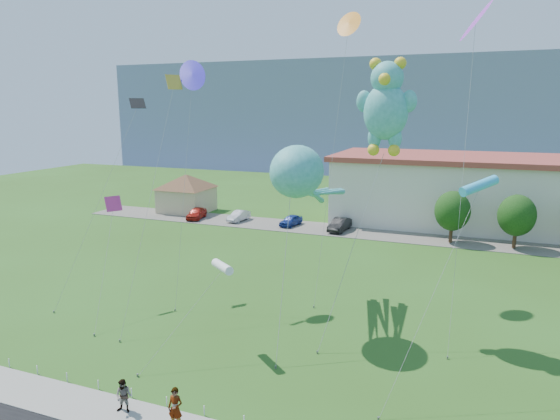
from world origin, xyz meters
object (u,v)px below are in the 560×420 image
object	(u,v)px
parked_car_red	(196,213)
parked_car_black	(340,225)
teddy_bear_kite	(386,104)
pavilion	(186,189)
pedestrian_left	(175,408)
pedestrian_right	(124,396)
parked_car_silver	(239,216)
parked_car_blue	(291,220)
octopus_kite	(303,180)

from	to	relation	value
parked_car_red	parked_car_black	distance (m)	18.41
teddy_bear_kite	parked_car_black	bearing A→B (deg)	110.09
pavilion	pedestrian_left	bearing A→B (deg)	-59.05
pedestrian_left	pedestrian_right	bearing A→B (deg)	173.77
teddy_bear_kite	parked_car_silver	bearing A→B (deg)	132.14
pavilion	pedestrian_right	distance (m)	45.89
pavilion	teddy_bear_kite	xyz separation A→B (m)	(30.51, -26.50, 10.93)
parked_car_red	pedestrian_left	bearing A→B (deg)	-70.72
pedestrian_right	parked_car_black	bearing A→B (deg)	79.99
pavilion	teddy_bear_kite	distance (m)	41.87
parked_car_blue	teddy_bear_kite	world-z (taller)	teddy_bear_kite
parked_car_black	octopus_kite	distance (m)	26.16
parked_car_silver	octopus_kite	size ratio (longest dim) A/B	0.31
pedestrian_right	octopus_kite	bearing A→B (deg)	62.40
pavilion	parked_car_black	bearing A→B (deg)	-8.44
pedestrian_left	pedestrian_right	xyz separation A→B (m)	(-2.83, 0.12, -0.14)
parked_car_silver	parked_car_blue	xyz separation A→B (m)	(6.89, -0.06, 0.01)
pedestrian_left	pedestrian_right	world-z (taller)	pedestrian_left
parked_car_red	octopus_kite	distance (m)	33.81
pedestrian_right	octopus_kite	size ratio (longest dim) A/B	0.13
pedestrian_left	teddy_bear_kite	bearing A→B (deg)	62.60
parked_car_silver	parked_car_black	xyz separation A→B (m)	(12.93, -0.44, 0.09)
pedestrian_right	parked_car_blue	bearing A→B (deg)	89.13
parked_car_blue	parked_car_black	size ratio (longest dim) A/B	0.85
parked_car_silver	parked_car_blue	world-z (taller)	parked_car_blue
pavilion	octopus_kite	distance (m)	38.35
parked_car_red	teddy_bear_kite	distance (m)	37.69
pavilion	parked_car_red	xyz separation A→B (m)	(3.60, -3.64, -2.26)
pedestrian_left	octopus_kite	bearing A→B (deg)	79.99
pedestrian_left	octopus_kite	distance (m)	15.39
octopus_kite	parked_car_blue	bearing A→B (deg)	111.49
pedestrian_left	parked_car_black	distance (m)	37.41
parked_car_blue	parked_car_black	world-z (taller)	parked_car_black
octopus_kite	pedestrian_left	bearing A→B (deg)	-96.22
pedestrian_right	parked_car_red	xyz separation A→B (m)	(-17.92, 36.84, -0.13)
pedestrian_right	parked_car_red	distance (m)	40.96
pavilion	parked_car_silver	bearing A→B (deg)	-17.25
pavilion	octopus_kite	bearing A→B (deg)	-47.09
parked_car_red	octopus_kite	size ratio (longest dim) A/B	0.33
parked_car_blue	parked_car_black	distance (m)	6.04
pedestrian_right	parked_car_blue	xyz separation A→B (m)	(-5.54, 37.60, -0.20)
pedestrian_right	teddy_bear_kite	bearing A→B (deg)	47.99
pavilion	octopus_kite	world-z (taller)	octopus_kite
pavilion	parked_car_black	xyz separation A→B (m)	(22.01, -3.27, -2.25)
parked_car_black	pavilion	bearing A→B (deg)	177.07
parked_car_red	teddy_bear_kite	xyz separation A→B (m)	(26.91, -22.86, 13.19)
teddy_bear_kite	parked_car_blue	bearing A→B (deg)	121.60
parked_car_red	parked_car_blue	bearing A→B (deg)	-6.51
parked_car_silver	parked_car_black	distance (m)	12.93
pedestrian_right	teddy_bear_kite	world-z (taller)	teddy_bear_kite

